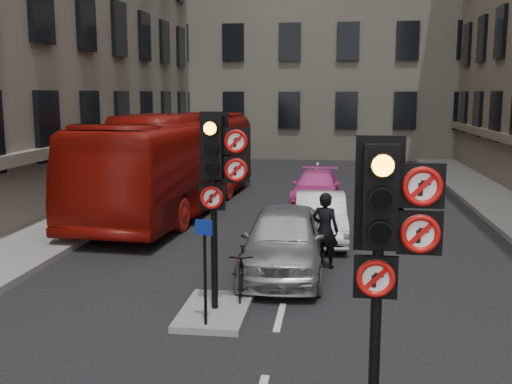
% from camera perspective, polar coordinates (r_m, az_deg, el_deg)
% --- Properties ---
extents(pavement_left, '(3.00, 50.00, 0.16)m').
position_cam_1_polar(pavement_left, '(19.51, -17.31, -2.66)').
color(pavement_left, gray).
rests_on(pavement_left, ground).
extents(centre_island, '(1.20, 2.00, 0.12)m').
position_cam_1_polar(centre_island, '(11.24, -3.93, -11.23)').
color(centre_island, gray).
rests_on(centre_island, ground).
extents(building_far, '(30.00, 14.00, 20.00)m').
position_cam_1_polar(building_far, '(43.73, 6.47, 17.22)').
color(building_far, slate).
rests_on(building_far, ground).
extents(signal_near, '(0.91, 0.40, 3.58)m').
position_cam_1_polar(signal_near, '(6.49, 12.39, -3.60)').
color(signal_near, black).
rests_on(signal_near, ground).
extents(signal_far, '(0.91, 0.40, 3.58)m').
position_cam_1_polar(signal_far, '(10.58, -3.64, 2.25)').
color(signal_far, black).
rests_on(signal_far, centre_island).
extents(car_silver, '(1.80, 4.46, 1.52)m').
position_cam_1_polar(car_silver, '(13.48, 2.70, -4.59)').
color(car_silver, '#A2A4A9').
rests_on(car_silver, ground).
extents(car_white, '(1.53, 3.93, 1.27)m').
position_cam_1_polar(car_white, '(16.62, 6.16, -2.38)').
color(car_white, silver).
rests_on(car_white, ground).
extents(car_pink, '(1.81, 4.15, 1.19)m').
position_cam_1_polar(car_pink, '(22.01, 5.79, 0.41)').
color(car_pink, '#E142A4').
rests_on(car_pink, ground).
extents(bus_red, '(3.66, 12.10, 3.32)m').
position_cam_1_polar(bus_red, '(20.76, -7.72, 2.81)').
color(bus_red, maroon).
rests_on(bus_red, ground).
extents(motorcycle, '(0.62, 1.67, 0.98)m').
position_cam_1_polar(motorcycle, '(11.97, -1.33, -7.72)').
color(motorcycle, black).
rests_on(motorcycle, ground).
extents(motorcyclist, '(0.74, 0.59, 1.77)m').
position_cam_1_polar(motorcyclist, '(13.94, 6.58, -3.63)').
color(motorcyclist, black).
rests_on(motorcyclist, ground).
extents(info_sign, '(0.31, 0.14, 1.83)m').
position_cam_1_polar(info_sign, '(10.09, -4.91, -6.24)').
color(info_sign, black).
rests_on(info_sign, centre_island).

